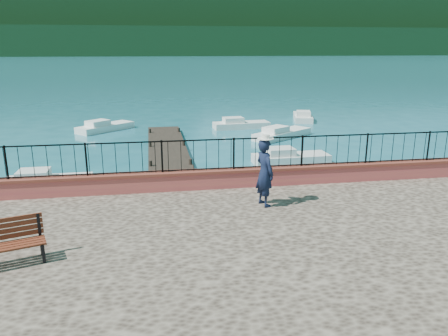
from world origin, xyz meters
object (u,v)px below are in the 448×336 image
object	(u,v)px
park_bench	(2,253)
person	(265,173)
boat_2	(282,131)
boat_4	(241,122)
boat_0	(47,179)
boat_3	(105,125)
boat_1	(291,155)
boat_5	(303,115)

from	to	relation	value
park_bench	person	xyz separation A→B (m)	(6.06, 2.53, 0.66)
boat_2	boat_4	xyz separation A→B (m)	(-1.84, 3.64, 0.00)
park_bench	boat_2	size ratio (longest dim) A/B	0.40
person	boat_0	size ratio (longest dim) A/B	0.56
boat_3	person	bearing A→B (deg)	-115.54
park_bench	boat_0	size ratio (longest dim) A/B	0.52
boat_1	boat_4	bearing A→B (deg)	90.91
person	boat_0	xyz separation A→B (m)	(-7.17, 6.42, -1.74)
boat_3	boat_4	world-z (taller)	same
boat_3	boat_4	xyz separation A→B (m)	(9.23, -0.61, 0.00)
person	park_bench	bearing A→B (deg)	94.92
boat_0	boat_1	bearing A→B (deg)	10.95
boat_3	boat_5	world-z (taller)	same
boat_2	boat_3	xyz separation A→B (m)	(-11.08, 4.25, 0.00)
person	boat_2	size ratio (longest dim) A/B	0.43
person	boat_5	size ratio (longest dim) A/B	0.50
boat_3	boat_4	size ratio (longest dim) A/B	1.04
boat_1	boat_2	size ratio (longest dim) A/B	0.84
park_bench	boat_2	world-z (taller)	park_bench
park_bench	boat_4	world-z (taller)	park_bench
person	boat_5	world-z (taller)	person
boat_2	boat_5	xyz separation A→B (m)	(3.56, 6.30, 0.00)
boat_0	boat_4	xyz separation A→B (m)	(10.33, 11.88, 0.00)
person	boat_0	bearing A→B (deg)	30.38
park_bench	boat_1	distance (m)	14.81
boat_3	park_bench	bearing A→B (deg)	-133.29
park_bench	boat_2	xyz separation A→B (m)	(11.06, 17.20, -1.08)
boat_2	boat_3	size ratio (longest dim) A/B	1.09
park_bench	boat_0	xyz separation A→B (m)	(-1.11, 8.95, -1.08)
park_bench	boat_1	xyz separation A→B (m)	(9.68, 11.16, -1.08)
boat_0	boat_1	xyz separation A→B (m)	(10.79, 2.21, 0.00)
person	boat_1	size ratio (longest dim) A/B	0.51
person	boat_4	bearing A→B (deg)	-27.56
boat_3	boat_4	bearing A→B (deg)	-47.15
park_bench	boat_2	bearing A→B (deg)	39.64
boat_3	boat_5	xyz separation A→B (m)	(14.64, 2.05, 0.00)
boat_2	boat_3	distance (m)	11.87
boat_2	boat_5	bearing A→B (deg)	24.92
park_bench	person	distance (m)	6.60
person	boat_5	bearing A→B (deg)	-39.99
boat_5	boat_0	bearing A→B (deg)	148.55
park_bench	boat_4	size ratio (longest dim) A/B	0.45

